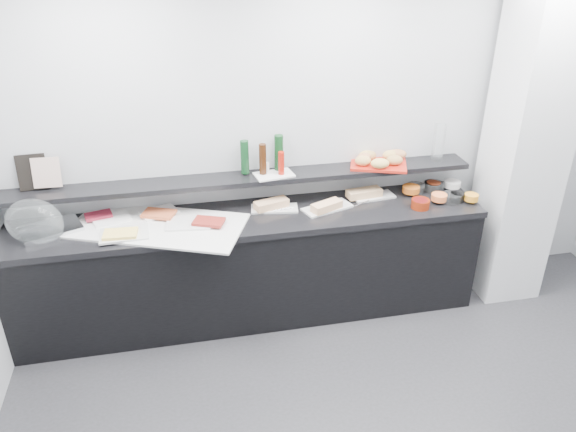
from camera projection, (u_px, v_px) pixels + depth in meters
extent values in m
cube|color=#B0B3B7|center=(330.00, 140.00, 4.43)|extent=(5.00, 0.02, 2.70)
cube|color=silver|center=(526.00, 142.00, 4.39)|extent=(0.50, 0.50, 2.70)
cube|color=black|center=(251.00, 268.00, 4.47)|extent=(3.60, 0.60, 0.85)
cube|color=black|center=(249.00, 219.00, 4.26)|extent=(3.62, 0.62, 0.05)
cube|color=black|center=(245.00, 179.00, 4.30)|extent=(3.60, 0.25, 0.04)
cube|color=silver|center=(51.00, 229.00, 4.02)|extent=(0.47, 0.40, 0.04)
ellipsoid|color=white|center=(34.00, 222.00, 3.90)|extent=(0.49, 0.40, 0.34)
cube|color=silver|center=(157.00, 226.00, 4.10)|extent=(1.38, 1.02, 0.01)
cube|color=white|center=(112.00, 219.00, 4.16)|extent=(0.31, 0.25, 0.01)
cube|color=maroon|center=(98.00, 215.00, 4.17)|extent=(0.21, 0.16, 0.02)
cube|color=white|center=(159.00, 212.00, 4.25)|extent=(0.32, 0.27, 0.01)
cube|color=#CA5129|center=(159.00, 214.00, 4.19)|extent=(0.28, 0.23, 0.02)
cube|color=silver|center=(124.00, 234.00, 3.96)|extent=(0.34, 0.24, 0.01)
cube|color=#F9D461|center=(120.00, 234.00, 3.92)|extent=(0.24, 0.16, 0.02)
cube|color=silver|center=(189.00, 223.00, 4.10)|extent=(0.35, 0.25, 0.01)
cube|color=maroon|center=(209.00, 222.00, 4.08)|extent=(0.26, 0.21, 0.02)
cube|color=silver|center=(274.00, 208.00, 4.34)|extent=(0.38, 0.20, 0.01)
cube|color=tan|center=(271.00, 204.00, 4.33)|extent=(0.28, 0.17, 0.06)
cylinder|color=silver|center=(284.00, 209.00, 4.31)|extent=(0.16, 0.04, 0.01)
cube|color=white|center=(327.00, 208.00, 4.35)|extent=(0.42, 0.28, 0.01)
cube|color=#E8AD79|center=(327.00, 206.00, 4.30)|extent=(0.26, 0.19, 0.06)
cylinder|color=#AEB0B5|center=(321.00, 210.00, 4.29)|extent=(0.16, 0.03, 0.01)
cube|color=silver|center=(373.00, 196.00, 4.53)|extent=(0.35, 0.18, 0.01)
cube|color=tan|center=(364.00, 193.00, 4.50)|extent=(0.29, 0.14, 0.06)
cylinder|color=silver|center=(362.00, 203.00, 4.40)|extent=(0.14, 0.08, 0.01)
cylinder|color=white|center=(416.00, 188.00, 4.60)|extent=(0.15, 0.15, 0.07)
cylinder|color=orange|center=(411.00, 189.00, 4.56)|extent=(0.18, 0.18, 0.05)
cylinder|color=black|center=(432.00, 186.00, 4.64)|extent=(0.16, 0.16, 0.07)
cylinder|color=#63210E|center=(433.00, 185.00, 4.63)|extent=(0.15, 0.15, 0.05)
cylinder|color=white|center=(434.00, 187.00, 4.63)|extent=(0.22, 0.22, 0.07)
cylinder|color=silver|center=(452.00, 184.00, 4.65)|extent=(0.18, 0.18, 0.05)
cylinder|color=maroon|center=(420.00, 204.00, 4.35)|extent=(0.19, 0.19, 0.07)
cylinder|color=#560C0C|center=(420.00, 203.00, 4.34)|extent=(0.14, 0.14, 0.05)
cylinder|color=silver|center=(451.00, 198.00, 4.44)|extent=(0.16, 0.16, 0.07)
cylinder|color=orange|center=(439.00, 197.00, 4.43)|extent=(0.14, 0.14, 0.05)
cylinder|color=black|center=(457.00, 197.00, 4.46)|extent=(0.15, 0.15, 0.07)
cylinder|color=orange|center=(471.00, 197.00, 4.43)|extent=(0.12, 0.12, 0.05)
cube|color=black|center=(32.00, 172.00, 4.03)|extent=(0.21, 0.09, 0.26)
cube|color=tan|center=(46.00, 173.00, 4.02)|extent=(0.20, 0.06, 0.22)
cube|color=white|center=(274.00, 175.00, 4.30)|extent=(0.32, 0.22, 0.01)
cylinder|color=#0E3518|center=(245.00, 157.00, 4.26)|extent=(0.07, 0.07, 0.26)
cylinder|color=#311709|center=(263.00, 159.00, 4.25)|extent=(0.06, 0.06, 0.24)
cylinder|color=#0E3616|center=(279.00, 153.00, 4.31)|extent=(0.08, 0.08, 0.28)
cylinder|color=#A7180B|center=(281.00, 163.00, 4.26)|extent=(0.05, 0.05, 0.18)
cylinder|color=silver|center=(267.00, 167.00, 4.33)|extent=(0.05, 0.05, 0.07)
cylinder|color=white|center=(278.00, 166.00, 4.36)|extent=(0.04, 0.04, 0.07)
cube|color=red|center=(378.00, 164.00, 4.48)|extent=(0.51, 0.43, 0.02)
ellipsoid|color=tan|center=(367.00, 155.00, 4.51)|extent=(0.14, 0.09, 0.08)
ellipsoid|color=#B98A46|center=(369.00, 156.00, 4.50)|extent=(0.13, 0.09, 0.08)
ellipsoid|color=#AF7042|center=(397.00, 154.00, 4.53)|extent=(0.17, 0.13, 0.08)
ellipsoid|color=tan|center=(363.00, 161.00, 4.41)|extent=(0.15, 0.11, 0.08)
ellipsoid|color=#D8AD52|center=(380.00, 163.00, 4.36)|extent=(0.16, 0.12, 0.08)
ellipsoid|color=#AD7E42|center=(395.00, 160.00, 4.42)|extent=(0.15, 0.11, 0.08)
ellipsoid|color=#BA7447|center=(364.00, 158.00, 4.46)|extent=(0.14, 0.10, 0.08)
ellipsoid|color=tan|center=(390.00, 155.00, 4.51)|extent=(0.13, 0.09, 0.08)
cylinder|color=white|center=(439.00, 142.00, 4.52)|extent=(0.12, 0.12, 0.30)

